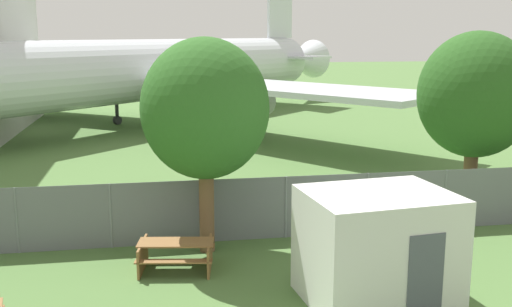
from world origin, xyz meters
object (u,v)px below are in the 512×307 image
portable_cabin (377,247)px  picnic_bench_open_grass (176,252)px  tree_near_hangar (476,95)px  tree_left_of_cabin (205,110)px  airplane (123,73)px

portable_cabin → picnic_bench_open_grass: (-4.44, 2.59, -0.79)m
tree_near_hangar → tree_left_of_cabin: bearing=-162.3°
airplane → picnic_bench_open_grass: size_ratio=17.32×
picnic_bench_open_grass → tree_left_of_cabin: size_ratio=0.36×
tree_near_hangar → tree_left_of_cabin: size_ratio=1.03×
tree_left_of_cabin → tree_near_hangar: bearing=17.7°
tree_left_of_cabin → airplane: bearing=98.0°
airplane → tree_near_hangar: airplane is taller
tree_near_hangar → portable_cabin: bearing=-131.7°
tree_near_hangar → tree_left_of_cabin: 10.15m
airplane → tree_left_of_cabin: airplane is taller
portable_cabin → tree_near_hangar: tree_near_hangar is taller
portable_cabin → picnic_bench_open_grass: size_ratio=1.63×
portable_cabin → picnic_bench_open_grass: bearing=143.2°
portable_cabin → picnic_bench_open_grass: portable_cabin is taller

